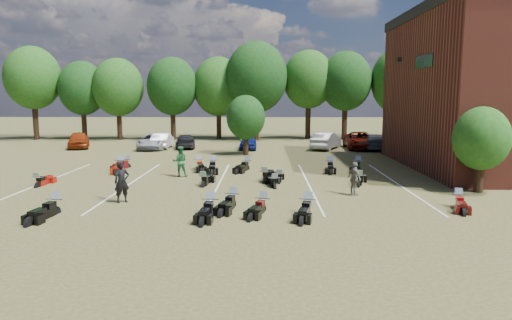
{
  "coord_description": "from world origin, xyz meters",
  "views": [
    {
      "loc": [
        -0.49,
        -22.11,
        4.93
      ],
      "look_at": [
        -0.95,
        4.0,
        1.2
      ],
      "focal_mm": 32.0,
      "sensor_mm": 36.0,
      "label": 1
    }
  ],
  "objects_px": {
    "car_0": "(79,140)",
    "car_4": "(248,142)",
    "person_black": "(122,182)",
    "motorcycle_3": "(233,207)",
    "motorcycle_14": "(128,168)",
    "motorcycle_7": "(38,187)",
    "person_grey": "(354,178)",
    "person_green": "(180,161)"
  },
  "relations": [
    {
      "from": "motorcycle_14",
      "to": "car_4",
      "type": "bearing_deg",
      "value": 73.3
    },
    {
      "from": "car_0",
      "to": "motorcycle_14",
      "type": "bearing_deg",
      "value": -74.28
    },
    {
      "from": "motorcycle_14",
      "to": "person_grey",
      "type": "bearing_deg",
      "value": -11.97
    },
    {
      "from": "car_0",
      "to": "motorcycle_3",
      "type": "height_order",
      "value": "car_0"
    },
    {
      "from": "motorcycle_7",
      "to": "motorcycle_14",
      "type": "height_order",
      "value": "motorcycle_14"
    },
    {
      "from": "motorcycle_3",
      "to": "motorcycle_14",
      "type": "relative_size",
      "value": 1.09
    },
    {
      "from": "car_0",
      "to": "motorcycle_7",
      "type": "height_order",
      "value": "car_0"
    },
    {
      "from": "car_0",
      "to": "car_4",
      "type": "bearing_deg",
      "value": -21.62
    },
    {
      "from": "motorcycle_7",
      "to": "motorcycle_14",
      "type": "relative_size",
      "value": 0.97
    },
    {
      "from": "car_4",
      "to": "motorcycle_7",
      "type": "xyz_separation_m",
      "value": [
        -10.74,
        -17.59,
        -0.65
      ]
    },
    {
      "from": "car_0",
      "to": "person_black",
      "type": "height_order",
      "value": "person_black"
    },
    {
      "from": "car_4",
      "to": "person_black",
      "type": "xyz_separation_m",
      "value": [
        -5.1,
        -20.98,
        0.32
      ]
    },
    {
      "from": "car_0",
      "to": "person_grey",
      "type": "bearing_deg",
      "value": -61.38
    },
    {
      "from": "person_grey",
      "to": "person_green",
      "type": "bearing_deg",
      "value": 36.85
    },
    {
      "from": "car_0",
      "to": "motorcycle_14",
      "type": "distance_m",
      "value": 14.17
    },
    {
      "from": "person_green",
      "to": "motorcycle_3",
      "type": "height_order",
      "value": "person_green"
    },
    {
      "from": "car_0",
      "to": "motorcycle_14",
      "type": "height_order",
      "value": "car_0"
    },
    {
      "from": "motorcycle_3",
      "to": "person_black",
      "type": "bearing_deg",
      "value": -176.39
    },
    {
      "from": "car_4",
      "to": "person_green",
      "type": "relative_size",
      "value": 2.05
    },
    {
      "from": "motorcycle_3",
      "to": "motorcycle_14",
      "type": "xyz_separation_m",
      "value": [
        -7.93,
        10.93,
        0.0
      ]
    },
    {
      "from": "car_4",
      "to": "car_0",
      "type": "bearing_deg",
      "value": 176.9
    },
    {
      "from": "car_4",
      "to": "person_grey",
      "type": "height_order",
      "value": "person_grey"
    },
    {
      "from": "motorcycle_7",
      "to": "person_green",
      "type": "bearing_deg",
      "value": -150.76
    },
    {
      "from": "car_4",
      "to": "person_green",
      "type": "xyz_separation_m",
      "value": [
        -3.66,
        -14.18,
        0.28
      ]
    },
    {
      "from": "car_0",
      "to": "person_green",
      "type": "bearing_deg",
      "value": -69.54
    },
    {
      "from": "motorcycle_14",
      "to": "motorcycle_3",
      "type": "bearing_deg",
      "value": -34.92
    },
    {
      "from": "motorcycle_3",
      "to": "car_4",
      "type": "bearing_deg",
      "value": 103.17
    },
    {
      "from": "car_0",
      "to": "car_4",
      "type": "xyz_separation_m",
      "value": [
        15.93,
        -0.73,
        -0.12
      ]
    },
    {
      "from": "car_4",
      "to": "motorcycle_7",
      "type": "relative_size",
      "value": 1.89
    },
    {
      "from": "motorcycle_14",
      "to": "car_0",
      "type": "bearing_deg",
      "value": 143.84
    },
    {
      "from": "person_black",
      "to": "motorcycle_3",
      "type": "relative_size",
      "value": 0.85
    },
    {
      "from": "motorcycle_3",
      "to": "person_grey",
      "type": "bearing_deg",
      "value": 36.97
    },
    {
      "from": "car_4",
      "to": "person_black",
      "type": "relative_size",
      "value": 1.97
    },
    {
      "from": "car_0",
      "to": "car_4",
      "type": "relative_size",
      "value": 1.18
    },
    {
      "from": "person_green",
      "to": "motorcycle_3",
      "type": "bearing_deg",
      "value": 104.61
    },
    {
      "from": "motorcycle_7",
      "to": "motorcycle_14",
      "type": "bearing_deg",
      "value": -109.74
    },
    {
      "from": "car_4",
      "to": "person_grey",
      "type": "bearing_deg",
      "value": -73.32
    },
    {
      "from": "car_0",
      "to": "car_4",
      "type": "height_order",
      "value": "car_0"
    },
    {
      "from": "motorcycle_3",
      "to": "motorcycle_7",
      "type": "bearing_deg",
      "value": 171.56
    },
    {
      "from": "person_grey",
      "to": "motorcycle_7",
      "type": "distance_m",
      "value": 16.78
    },
    {
      "from": "motorcycle_7",
      "to": "motorcycle_14",
      "type": "xyz_separation_m",
      "value": [
        2.88,
        6.69,
        0.0
      ]
    },
    {
      "from": "person_green",
      "to": "person_grey",
      "type": "height_order",
      "value": "person_green"
    }
  ]
}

